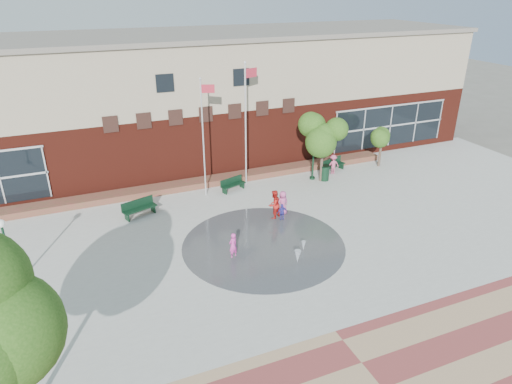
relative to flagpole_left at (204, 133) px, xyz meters
name	(u,v)px	position (x,y,z in m)	size (l,w,h in m)	color
ground	(289,276)	(0.91, -10.01, -4.14)	(120.00, 120.00, 0.00)	#666056
plaza_concrete	(256,236)	(0.91, -6.01, -4.14)	(46.00, 18.00, 0.01)	#A8A8A0
splash_pad	(263,245)	(0.91, -7.01, -4.14)	(8.40, 8.40, 0.01)	#383A3D
library_building	(186,97)	(0.91, 7.47, 0.50)	(44.40, 10.40, 9.20)	#531910
flower_bed	(213,184)	(0.91, 1.59, -4.14)	(26.00, 1.20, 0.40)	maroon
flagpole_left	(204,133)	(0.00, 0.00, 0.00)	(0.83, 0.34, 7.44)	white
flagpole_right	(246,119)	(3.04, 0.71, 0.37)	(0.96, 0.35, 8.08)	white
lamp_left	(7,245)	(-10.69, -5.86, -2.09)	(0.35, 0.35, 3.30)	#11301D
lamp_right	(314,146)	(7.52, -0.30, -1.72)	(0.41, 0.41, 3.89)	#11301D
bench_left	(140,211)	(-4.42, -1.29, -3.82)	(2.07, 1.15, 1.00)	#11301D
bench_mid	(233,187)	(1.80, -0.01, -3.86)	(1.80, 1.02, 0.87)	#11301D
bench_right	(334,167)	(9.64, 0.39, -3.84)	(1.95, 1.06, 0.94)	#11301D
trash_can	(325,173)	(8.18, -0.78, -3.59)	(0.66, 0.66, 1.09)	#11301D
tree_mid	(324,132)	(7.90, -0.79, -0.68)	(2.82, 2.82, 4.76)	#443329
tree_small_right	(382,133)	(13.27, -0.02, -1.59)	(2.05, 2.05, 3.50)	#443329
water_jet_a	(297,263)	(1.76, -9.17, -4.14)	(0.34, 0.34, 0.65)	white
water_jet_b	(303,251)	(2.55, -8.30, -4.14)	(0.23, 0.23, 0.51)	white
child_splash	(233,245)	(-0.92, -7.47, -3.48)	(0.49, 0.32, 1.34)	#D53BA0
adult_red	(274,205)	(2.67, -4.48, -3.28)	(0.84, 0.65, 1.72)	red
adult_pink	(283,203)	(3.33, -4.25, -3.41)	(0.71, 0.46, 1.46)	#C14D8C
child_blue	(282,212)	(2.98, -4.92, -3.63)	(0.60, 0.25, 1.02)	#3532A3
person_bench	(333,164)	(9.33, 0.03, -3.43)	(0.92, 0.53, 1.42)	#BF4F71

